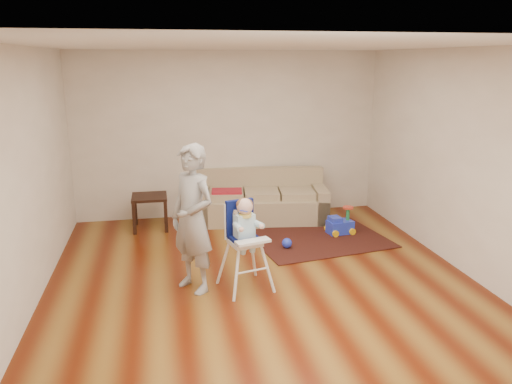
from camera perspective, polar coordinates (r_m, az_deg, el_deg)
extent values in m
plane|color=#521805|center=(6.02, 0.74, -10.21)|extent=(5.50, 5.50, 0.00)
cube|color=beige|center=(8.25, -3.16, 6.50)|extent=(5.00, 0.04, 2.70)
cube|color=beige|center=(5.64, -24.93, 1.14)|extent=(0.04, 5.50, 2.70)
cube|color=beige|center=(6.56, 22.73, 3.15)|extent=(0.04, 5.50, 2.70)
cube|color=white|center=(5.45, 0.84, 16.42)|extent=(5.00, 5.50, 0.04)
cube|color=#A51C2B|center=(7.92, -3.36, 0.10)|extent=(0.51, 0.37, 0.04)
cube|color=black|center=(7.41, 7.21, -5.33)|extent=(2.08, 1.69, 0.02)
sphere|color=blue|center=(6.98, 3.55, -5.84)|extent=(0.14, 0.14, 0.14)
cylinder|color=blue|center=(5.42, -1.72, -2.18)|extent=(0.04, 0.12, 0.01)
imported|color=#9A9B9D|center=(5.59, -7.26, -3.09)|extent=(0.69, 0.73, 1.68)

